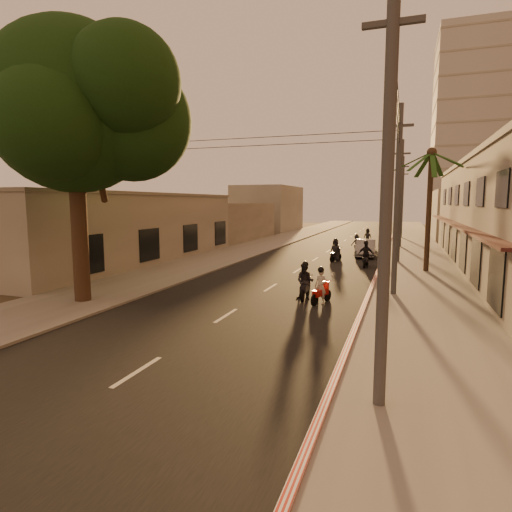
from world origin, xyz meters
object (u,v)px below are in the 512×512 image
at_px(scooter_red, 321,287).
at_px(palm_tree, 431,160).
at_px(scooter_mid_b, 366,255).
at_px(parked_car, 366,248).
at_px(scooter_mid_a, 305,282).
at_px(scooter_far_a, 335,251).
at_px(broadleaf_tree, 83,109).
at_px(scooter_far_c, 368,237).
at_px(scooter_far_b, 357,243).

bearing_deg(scooter_red, palm_tree, 84.32).
relative_size(scooter_mid_b, parked_car, 0.43).
height_order(scooter_mid_a, scooter_far_a, same).
height_order(scooter_mid_b, scooter_far_a, scooter_mid_b).
height_order(broadleaf_tree, palm_tree, broadleaf_tree).
bearing_deg(parked_car, broadleaf_tree, -118.74).
bearing_deg(scooter_mid_b, scooter_mid_a, -97.89).
bearing_deg(scooter_far_a, scooter_red, -66.29).
height_order(parked_car, scooter_far_c, scooter_far_c).
height_order(scooter_mid_b, parked_car, scooter_mid_b).
height_order(palm_tree, scooter_far_c, palm_tree).
distance_m(broadleaf_tree, parked_car, 24.45).
height_order(broadleaf_tree, scooter_red, broadleaf_tree).
height_order(scooter_far_a, parked_car, scooter_far_a).
bearing_deg(scooter_mid_a, palm_tree, 58.98).
xyz_separation_m(broadleaf_tree, scooter_far_a, (8.30, 17.12, -7.66)).
height_order(scooter_red, scooter_far_a, scooter_far_a).
bearing_deg(scooter_far_a, scooter_mid_b, -24.64).
bearing_deg(parked_car, scooter_far_c, 91.21).
xyz_separation_m(scooter_mid_b, parked_car, (-0.50, 5.90, -0.12)).
height_order(scooter_red, scooter_far_c, scooter_far_c).
height_order(scooter_far_a, scooter_far_c, scooter_far_a).
relative_size(parked_car, scooter_far_c, 2.47).
distance_m(scooter_mid_a, scooter_far_b, 21.00).
height_order(broadleaf_tree, scooter_far_a, broadleaf_tree).
xyz_separation_m(scooter_mid_a, scooter_mid_b, (1.80, 11.12, 0.03)).
xyz_separation_m(parked_car, scooter_far_c, (-0.70, 10.65, 0.07)).
xyz_separation_m(broadleaf_tree, parked_car, (10.22, 20.81, -7.76)).
xyz_separation_m(broadleaf_tree, scooter_far_c, (9.52, 31.46, -7.68)).
distance_m(broadleaf_tree, scooter_mid_b, 19.89).
distance_m(palm_tree, scooter_far_a, 9.51).
relative_size(scooter_far_a, scooter_far_b, 1.11).
bearing_deg(scooter_mid_b, scooter_red, -93.30).
relative_size(broadleaf_tree, scooter_far_a, 6.70).
bearing_deg(scooter_far_c, scooter_far_b, -99.30).
relative_size(scooter_mid_a, scooter_far_a, 1.02).
distance_m(scooter_mid_b, scooter_far_c, 16.59).
relative_size(palm_tree, scooter_mid_b, 4.28).
distance_m(scooter_mid_a, scooter_far_c, 27.68).
xyz_separation_m(palm_tree, scooter_mid_b, (-3.88, 1.05, -6.31)).
height_order(scooter_red, scooter_mid_b, scooter_mid_b).
bearing_deg(palm_tree, scooter_far_c, 106.13).
xyz_separation_m(scooter_mid_b, scooter_far_b, (-1.65, 9.88, -0.11)).
bearing_deg(parked_car, palm_tree, -60.31).
bearing_deg(parked_car, scooter_mid_a, -96.92).
bearing_deg(scooter_far_c, scooter_red, -94.93).
bearing_deg(scooter_red, scooter_far_b, 110.50).
relative_size(palm_tree, scooter_far_c, 4.57).
xyz_separation_m(palm_tree, scooter_mid_a, (-5.68, -10.07, -6.34)).
distance_m(palm_tree, scooter_red, 13.37).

